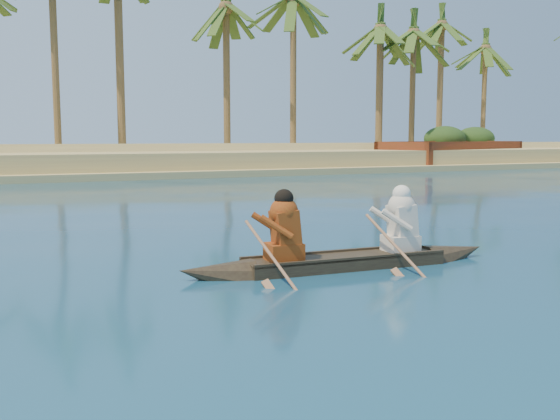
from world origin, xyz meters
name	(u,v)px	position (x,y,z in m)	size (l,w,h in m)	color
canoe	(344,250)	(8.00, -0.42, 0.30)	(5.61, 1.03, 1.54)	#39301F
barge_right	(453,156)	(33.47, 27.00, 0.76)	(13.74, 8.35, 2.17)	maroon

